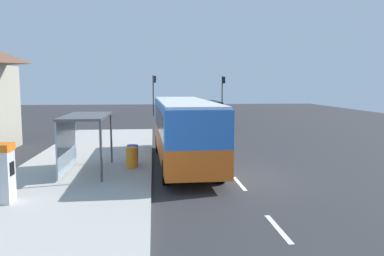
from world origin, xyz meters
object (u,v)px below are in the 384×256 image
white_van (208,111)px  sedan_far (199,110)px  traffic_light_near_side (223,89)px  bus (184,128)px  recycling_bin_orange (132,158)px  recycling_bin_blue (133,155)px  sedan_near (191,106)px  ticket_machine (2,173)px  bus_shelter (79,128)px  traffic_light_far_side (154,89)px

white_van → sedan_far: white_van is taller
traffic_light_near_side → bus: bearing=-103.7°
recycling_bin_orange → traffic_light_near_side: bearing=72.5°
white_van → bus: bearing=-101.5°
white_van → recycling_bin_blue: 20.78m
sedan_near → recycling_bin_orange: sedan_near is taller
ticket_machine → recycling_bin_blue: size_ratio=2.04×
white_van → sedan_near: bearing=89.7°
ticket_machine → recycling_bin_orange: (3.87, 4.96, -0.52)m
sedan_far → bus_shelter: (-8.72, -30.04, 1.31)m
traffic_light_near_side → bus_shelter: size_ratio=1.24×
sedan_near → bus_shelter: size_ratio=1.12×
traffic_light_far_side → bus_shelter: 32.40m
white_van → recycling_bin_blue: (-6.40, -19.76, -0.69)m
traffic_light_near_side → traffic_light_far_side: (-8.60, 0.80, 0.06)m
recycling_bin_blue → traffic_light_near_side: size_ratio=0.19×
traffic_light_near_side → recycling_bin_blue: bearing=-107.9°
recycling_bin_blue → bus: bearing=13.5°
bus → sedan_near: bus is taller
sedan_far → ticket_machine: bearing=-106.8°
recycling_bin_orange → traffic_light_far_side: traffic_light_far_side is taller
recycling_bin_orange → traffic_light_far_side: (1.10, 31.59, 2.70)m
sedan_far → sedan_near: bearing=90.0°
sedan_near → recycling_bin_orange: 39.89m
sedan_near → recycling_bin_blue: 39.20m
sedan_far → traffic_light_far_side: (-5.40, 2.17, 2.56)m
bus → traffic_light_near_side: size_ratio=2.24×
sedan_near → traffic_light_near_side: (3.20, -8.57, 2.50)m
white_van → bus_shelter: size_ratio=1.31×
traffic_light_far_side → traffic_light_near_side: bearing=-5.3°
bus → bus_shelter: bearing=-157.9°
recycling_bin_blue → traffic_light_near_side: (9.70, 30.09, 2.64)m
recycling_bin_orange → sedan_far: bearing=77.5°
white_van → sedan_near: 18.90m
recycling_bin_blue → recycling_bin_orange: bearing=-90.0°
sedan_near → bus: bearing=-96.0°
recycling_bin_orange → bus_shelter: 2.71m
bus_shelter → recycling_bin_blue: bearing=30.7°
recycling_bin_orange → ticket_machine: bearing=-128.0°
ticket_machine → recycling_bin_blue: 6.88m
white_van → traffic_light_far_side: size_ratio=1.04×
traffic_light_far_side → bus_shelter: (-3.31, -32.20, -1.25)m
bus_shelter → traffic_light_far_side: bearing=84.1°
bus_shelter → recycling_bin_orange: bearing=15.5°
bus → recycling_bin_blue: bearing=-166.5°
bus → sedan_near: (4.01, 38.06, -1.05)m
recycling_bin_blue → white_van: bearing=72.1°
sedan_near → traffic_light_far_side: bearing=-124.8°
ticket_machine → recycling_bin_orange: size_ratio=2.04×
ticket_machine → traffic_light_near_side: bearing=69.2°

